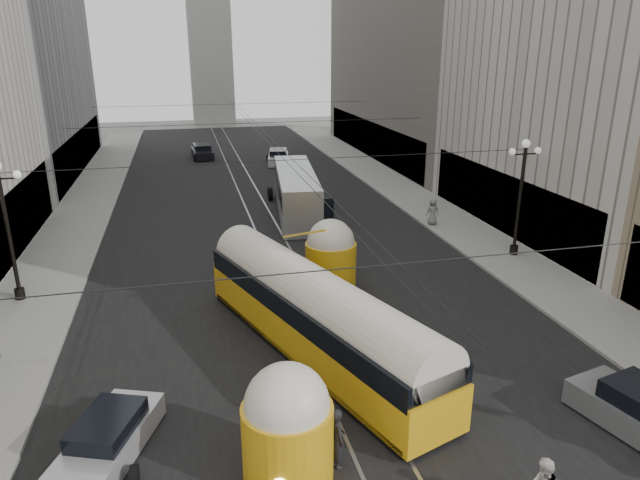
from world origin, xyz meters
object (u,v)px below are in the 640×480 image
city_bus (296,190)px  sedan_silver (109,438)px  pedestrian_sidewalk_right (433,212)px  pedestrian_crossing_a (337,437)px  streetcar (315,314)px

city_bus → sedan_silver: bearing=-113.4°
city_bus → pedestrian_sidewalk_right: bearing=-32.6°
city_bus → pedestrian_sidewalk_right: size_ratio=7.02×
sedan_silver → pedestrian_crossing_a: size_ratio=2.42×
city_bus → sedan_silver: size_ratio=2.75×
city_bus → sedan_silver: city_bus is taller
streetcar → pedestrian_sidewalk_right: streetcar is taller
pedestrian_sidewalk_right → pedestrian_crossing_a: bearing=59.7°
city_bus → pedestrian_crossing_a: size_ratio=6.66×
streetcar → pedestrian_crossing_a: bearing=-97.4°
sedan_silver → pedestrian_sidewalk_right: (18.00, 18.09, 0.43)m
streetcar → pedestrian_sidewalk_right: 17.75m
streetcar → sedan_silver: (-7.00, -4.17, -1.09)m
sedan_silver → pedestrian_sidewalk_right: 25.53m
city_bus → sedan_silver: (-10.05, -23.19, -1.06)m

